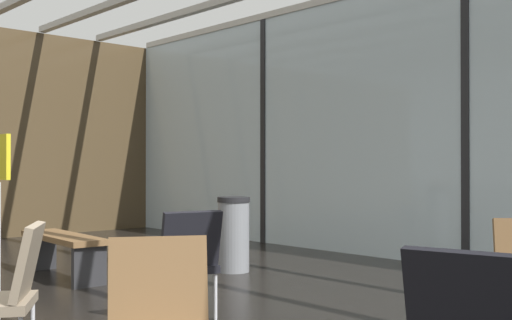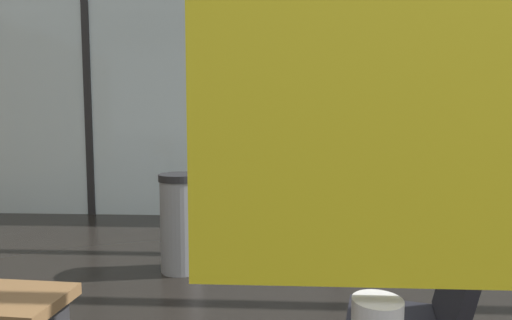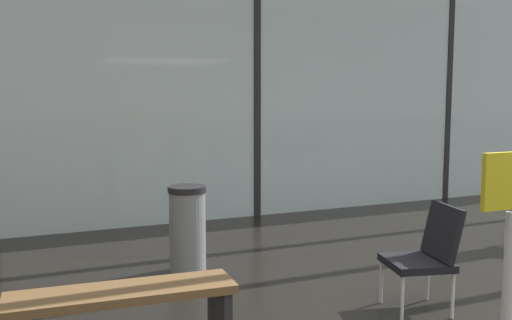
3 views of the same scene
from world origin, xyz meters
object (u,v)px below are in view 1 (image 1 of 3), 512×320
lounge_chair_2 (6,288)px  waiting_bench (63,244)px  lounge_chair_6 (185,257)px  trash_bin (234,234)px  lounge_chair_0 (159,320)px

lounge_chair_2 → waiting_bench: 3.19m
lounge_chair_6 → trash_bin: lounge_chair_6 is taller
lounge_chair_6 → trash_bin: bearing=-126.4°
waiting_bench → trash_bin: 1.88m
lounge_chair_2 → waiting_bench: bearing=-179.4°
lounge_chair_0 → trash_bin: size_ratio=1.01×
waiting_bench → trash_bin: size_ratio=1.77×
lounge_chair_0 → trash_bin: lounge_chair_0 is taller
lounge_chair_0 → lounge_chair_2: 1.30m
waiting_bench → trash_bin: bearing=-116.3°
trash_bin → lounge_chair_0: bearing=-45.2°
lounge_chair_0 → lounge_chair_2: (-1.28, -0.23, 0.00)m
lounge_chair_0 → lounge_chair_6: 2.04m
lounge_chair_0 → lounge_chair_6: size_ratio=1.00×
lounge_chair_2 → waiting_bench: size_ratio=0.57×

